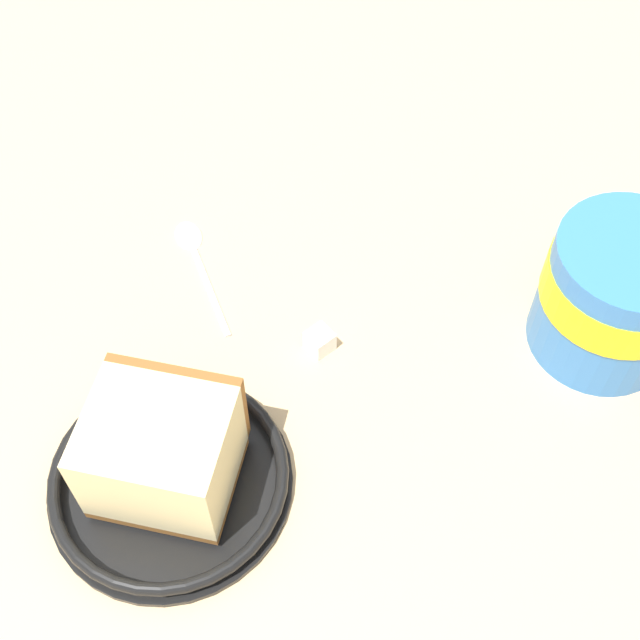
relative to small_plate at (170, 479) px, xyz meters
The scene contains 6 objects.
ground_plane 11.51cm from the small_plate, ahead, with size 135.24×135.24×2.70cm, color tan.
small_plate is the anchor object (origin of this frame).
cake_slice 3.49cm from the small_plate, 52.35° to the left, with size 11.02×10.89×6.77cm.
tea_mug 30.94cm from the small_plate, ahead, with size 12.06×9.89×9.44cm.
teaspoon 18.81cm from the small_plate, 65.20° to the left, with size 2.20×11.54×0.80cm.
sugar_cube 13.75cm from the small_plate, 22.79° to the left, with size 1.65×1.65×1.65cm, color white.
Camera 1 is at (-12.33, -24.62, 48.46)cm, focal length 47.25 mm.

